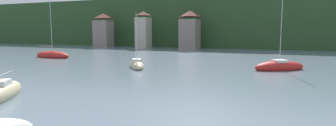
# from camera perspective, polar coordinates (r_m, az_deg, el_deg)

# --- Properties ---
(wooded_hillside) EXTENTS (352.00, 58.10, 30.95)m
(wooded_hillside) POSITION_cam_1_polar(r_m,az_deg,el_deg) (110.95, 27.39, 6.72)
(wooded_hillside) COLOR #2D4C28
(wooded_hillside) RESTS_ON ground_plane
(shore_building_west) EXTENTS (5.18, 4.54, 10.24)m
(shore_building_west) POSITION_cam_1_polar(r_m,az_deg,el_deg) (87.15, -13.25, 6.51)
(shore_building_west) COLOR gray
(shore_building_west) RESTS_ON ground_plane
(shore_building_westcentral) EXTENTS (3.68, 4.30, 10.51)m
(shore_building_westcentral) POSITION_cam_1_polar(r_m,az_deg,el_deg) (80.01, -5.13, 6.76)
(shore_building_westcentral) COLOR #BCB29E
(shore_building_westcentral) RESTS_ON ground_plane
(shore_building_central) EXTENTS (4.85, 5.82, 10.39)m
(shore_building_central) POSITION_cam_1_polar(r_m,az_deg,el_deg) (75.54, 4.54, 6.71)
(shore_building_central) COLOR gray
(shore_building_central) RESTS_ON ground_plane
(sailboat_far_0) EXTENTS (7.05, 6.04, 11.04)m
(sailboat_far_0) POSITION_cam_1_polar(r_m,az_deg,el_deg) (38.19, 22.08, -0.72)
(sailboat_far_0) COLOR red
(sailboat_far_0) RESTS_ON ground_plane
(sailboat_far_1) EXTENTS (8.01, 3.15, 11.87)m
(sailboat_far_1) POSITION_cam_1_polar(r_m,az_deg,el_deg) (55.99, -22.81, 1.46)
(sailboat_far_1) COLOR red
(sailboat_far_1) RESTS_ON ground_plane
(sailboat_far_4) EXTENTS (4.89, 6.05, 7.90)m
(sailboat_far_4) POSITION_cam_1_polar(r_m,az_deg,el_deg) (37.78, -6.48, -0.43)
(sailboat_far_4) COLOR #CCBC8E
(sailboat_far_4) RESTS_ON ground_plane
(sailboat_near_7) EXTENTS (5.15, 6.68, 8.93)m
(sailboat_near_7) POSITION_cam_1_polar(r_m,az_deg,el_deg) (24.30, -31.33, -5.27)
(sailboat_near_7) COLOR #CCBC8E
(sailboat_near_7) RESTS_ON ground_plane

